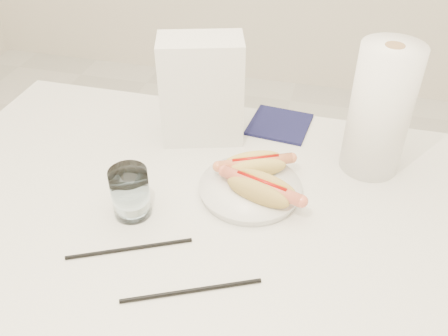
% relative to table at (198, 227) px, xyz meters
% --- Properties ---
extents(table, '(1.20, 0.80, 0.75)m').
position_rel_table_xyz_m(table, '(0.00, 0.00, 0.00)').
color(table, silver).
rests_on(table, ground).
extents(plate, '(0.26, 0.26, 0.02)m').
position_rel_table_xyz_m(plate, '(0.09, 0.07, 0.07)').
color(plate, white).
rests_on(plate, table).
extents(hotdog_left, '(0.15, 0.11, 0.04)m').
position_rel_table_xyz_m(hotdog_left, '(0.09, 0.11, 0.10)').
color(hotdog_left, '#D7B556').
rests_on(hotdog_left, plate).
extents(hotdog_right, '(0.17, 0.11, 0.05)m').
position_rel_table_xyz_m(hotdog_right, '(0.12, 0.04, 0.10)').
color(hotdog_right, tan).
rests_on(hotdog_right, plate).
extents(water_glass, '(0.07, 0.07, 0.10)m').
position_rel_table_xyz_m(water_glass, '(-0.12, -0.05, 0.11)').
color(water_glass, white).
rests_on(water_glass, table).
extents(chopstick_near, '(0.21, 0.10, 0.01)m').
position_rel_table_xyz_m(chopstick_near, '(-0.08, -0.14, 0.06)').
color(chopstick_near, black).
rests_on(chopstick_near, table).
extents(chopstick_far, '(0.22, 0.11, 0.01)m').
position_rel_table_xyz_m(chopstick_far, '(0.05, -0.20, 0.06)').
color(chopstick_far, black).
rests_on(chopstick_far, table).
extents(napkin_box, '(0.21, 0.15, 0.25)m').
position_rel_table_xyz_m(napkin_box, '(-0.06, 0.24, 0.18)').
color(napkin_box, silver).
rests_on(napkin_box, table).
extents(navy_napkin, '(0.15, 0.15, 0.01)m').
position_rel_table_xyz_m(navy_napkin, '(0.11, 0.33, 0.06)').
color(navy_napkin, '#111135').
rests_on(navy_napkin, table).
extents(paper_towel_roll, '(0.13, 0.13, 0.28)m').
position_rel_table_xyz_m(paper_towel_roll, '(0.33, 0.22, 0.20)').
color(paper_towel_roll, white).
rests_on(paper_towel_roll, table).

